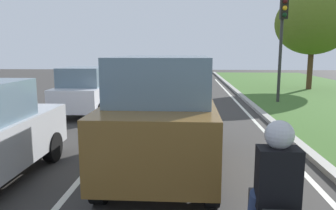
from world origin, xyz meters
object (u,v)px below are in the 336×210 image
at_px(car_hatchback_far, 86,91).
at_px(tree_roadside_far, 313,23).
at_px(traffic_light_near_right, 282,30).
at_px(car_suv_ahead, 163,113).
at_px(rider_person, 277,176).

bearing_deg(car_hatchback_far, tree_roadside_far, 36.56).
bearing_deg(traffic_light_near_right, tree_roadside_far, 59.08).
bearing_deg(car_suv_ahead, car_hatchback_far, 120.18).
bearing_deg(car_suv_ahead, traffic_light_near_right, 62.66).
relative_size(car_hatchback_far, traffic_light_near_right, 0.78).
bearing_deg(car_suv_ahead, rider_person, -67.27).
bearing_deg(rider_person, car_hatchback_far, 118.42).
relative_size(car_suv_ahead, rider_person, 3.87).
height_order(car_suv_ahead, traffic_light_near_right, traffic_light_near_right).
bearing_deg(car_hatchback_far, traffic_light_near_right, 20.28).
bearing_deg(traffic_light_near_right, car_hatchback_far, -159.41).
bearing_deg(tree_roadside_far, car_suv_ahead, -118.91).
bearing_deg(tree_roadside_far, rider_person, -110.40).
height_order(car_suv_ahead, car_hatchback_far, car_suv_ahead).
bearing_deg(traffic_light_near_right, rider_person, -105.11).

